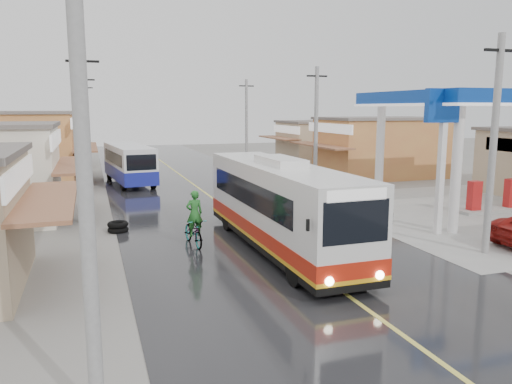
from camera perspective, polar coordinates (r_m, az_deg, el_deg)
ground at (r=16.88m, az=6.79°, el=-9.14°), size 120.00×120.00×0.00m
road at (r=30.71m, az=-5.18°, el=-0.58°), size 12.00×90.00×0.02m
centre_line at (r=30.71m, az=-5.18°, el=-0.55°), size 0.15×90.00×0.01m
shopfronts_right at (r=34.75m, az=20.91°, el=-0.00°), size 11.00×44.00×4.80m
utility_poles_left at (r=30.91m, az=-18.35°, el=-0.98°), size 1.60×50.00×8.00m
utility_poles_right at (r=33.00m, az=6.73°, el=0.09°), size 1.60×36.00×8.00m
coach_bus at (r=19.06m, az=2.67°, el=-1.57°), size 2.72×11.44×3.56m
second_bus at (r=36.91m, az=-14.29°, el=3.20°), size 3.20×8.54×2.77m
cyclist at (r=19.93m, az=-7.12°, el=-4.02°), size 0.94×2.15×2.25m
tricycle_near at (r=25.67m, az=-21.68°, el=-1.25°), size 1.36×2.02×1.54m
tyre_stack at (r=22.82m, az=-15.50°, el=-3.86°), size 0.91×0.91×0.47m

